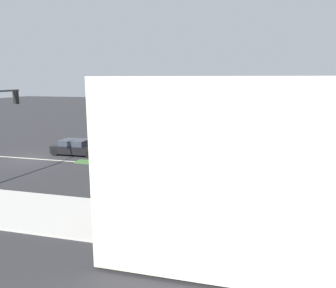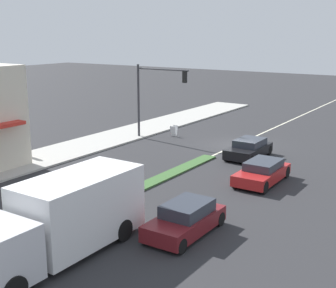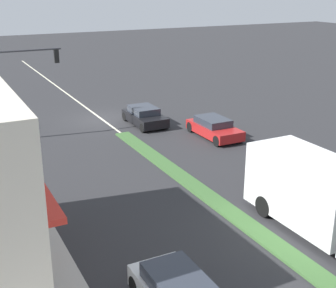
# 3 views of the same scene
# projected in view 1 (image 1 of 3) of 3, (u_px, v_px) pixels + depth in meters

# --- Properties ---
(ground_plane) EXTENTS (160.00, 160.00, 0.00)m
(ground_plane) POSITION_uv_depth(u_px,v_px,m) (271.00, 175.00, 21.20)
(ground_plane) COLOR #2B2B2D
(sidewalk_right) EXTENTS (4.00, 73.00, 0.12)m
(sidewalk_right) POSITION_uv_depth(u_px,v_px,m) (297.00, 241.00, 12.52)
(sidewalk_right) COLOR #B2AFA8
(sidewalk_right) RESTS_ON ground
(lane_marking_center) EXTENTS (0.16, 60.00, 0.01)m
(lane_marking_center) POSITION_uv_depth(u_px,v_px,m) (31.00, 159.00, 25.62)
(lane_marking_center) COLOR beige
(lane_marking_center) RESTS_ON ground
(building_corner_store) EXTENTS (4.98, 8.33, 6.10)m
(building_corner_store) POSITION_uv_depth(u_px,v_px,m) (231.00, 168.00, 11.11)
(building_corner_store) COLOR beige
(building_corner_store) RESTS_ON sidewalk_right
(pedestrian) EXTENTS (0.34, 0.34, 1.66)m
(pedestrian) POSITION_uv_depth(u_px,v_px,m) (99.00, 211.00, 13.03)
(pedestrian) COLOR #282D42
(pedestrian) RESTS_ON sidewalk_right
(delivery_truck) EXTENTS (2.44, 7.50, 2.87)m
(delivery_truck) POSITION_uv_depth(u_px,v_px,m) (292.00, 148.00, 22.65)
(delivery_truck) COLOR silver
(delivery_truck) RESTS_ON ground
(suv_black) EXTENTS (1.89, 3.88, 1.23)m
(suv_black) POSITION_uv_depth(u_px,v_px,m) (76.00, 147.00, 26.93)
(suv_black) COLOR black
(suv_black) RESTS_ON ground
(sedan_maroon) EXTENTS (1.80, 3.95, 1.32)m
(sedan_maroon) POSITION_uv_depth(u_px,v_px,m) (234.00, 148.00, 26.48)
(sedan_maroon) COLOR maroon
(sedan_maroon) RESTS_ON ground
(hatchback_red) EXTENTS (1.86, 4.12, 1.21)m
(hatchback_red) POSITION_uv_depth(u_px,v_px,m) (139.00, 144.00, 28.48)
(hatchback_red) COLOR #AD1E1E
(hatchback_red) RESTS_ON ground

